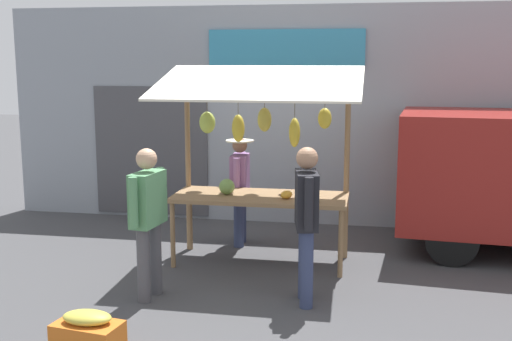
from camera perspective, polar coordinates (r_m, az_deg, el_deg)
name	(u,v)px	position (r m, az deg, el deg)	size (l,w,h in m)	color
ground_plane	(260,262)	(8.29, 0.38, -8.19)	(40.00, 40.00, 0.00)	#424244
street_backdrop	(282,116)	(10.09, 2.32, 4.91)	(9.00, 0.30, 3.40)	#8C939E
market_stall	(259,142)	(7.99, 0.30, 2.55)	(2.50, 1.46, 2.50)	olive
vendor_with_sunhat	(240,183)	(8.86, -1.45, -1.14)	(0.39, 0.66, 1.51)	navy
shopper_with_ponytail	(306,214)	(6.71, 4.53, -3.87)	(0.30, 0.70, 1.68)	navy
shopper_in_grey_tee	(148,212)	(6.94, -9.62, -3.72)	(0.28, 0.70, 1.65)	#4C4C51
produce_crate_near	(88,337)	(5.89, -14.79, -14.18)	(0.62, 0.42, 0.44)	#D1661E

